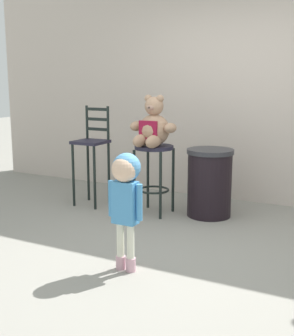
# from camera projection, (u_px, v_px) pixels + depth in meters

# --- Properties ---
(ground_plane) EXTENTS (24.00, 24.00, 0.00)m
(ground_plane) POSITION_uv_depth(u_px,v_px,m) (174.00, 251.00, 4.09)
(ground_plane) COLOR gray
(building_wall) EXTENTS (7.70, 0.30, 3.47)m
(building_wall) POSITION_uv_depth(u_px,v_px,m) (247.00, 62.00, 5.59)
(building_wall) COLOR beige
(building_wall) RESTS_ON ground_plane
(bar_stool_with_teddy) EXTENTS (0.44, 0.44, 0.79)m
(bar_stool_with_teddy) POSITION_uv_depth(u_px,v_px,m) (154.00, 164.00, 5.13)
(bar_stool_with_teddy) COLOR #211F30
(bar_stool_with_teddy) RESTS_ON ground_plane
(teddy_bear) EXTENTS (0.55, 0.49, 0.57)m
(teddy_bear) POSITION_uv_depth(u_px,v_px,m) (153.00, 128.00, 5.02)
(teddy_bear) COLOR tan
(teddy_bear) RESTS_ON bar_stool_with_teddy
(child_walking) EXTENTS (0.30, 0.24, 0.96)m
(child_walking) POSITION_uv_depth(u_px,v_px,m) (126.00, 186.00, 3.55)
(child_walking) COLOR #CC99A9
(child_walking) RESTS_ON ground_plane
(trash_bin) EXTENTS (0.52, 0.52, 0.76)m
(trash_bin) POSITION_uv_depth(u_px,v_px,m) (210.00, 183.00, 5.07)
(trash_bin) COLOR black
(trash_bin) RESTS_ON ground_plane
(bar_chair_empty) EXTENTS (0.36, 0.36, 1.20)m
(bar_chair_empty) POSITION_uv_depth(u_px,v_px,m) (92.00, 149.00, 5.49)
(bar_chair_empty) COLOR #211F30
(bar_chair_empty) RESTS_ON ground_plane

